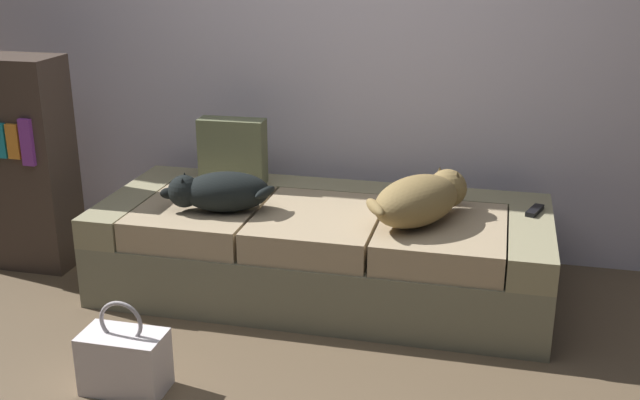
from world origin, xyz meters
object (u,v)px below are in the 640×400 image
at_px(tv_remote, 535,211).
at_px(dog_dark, 219,192).
at_px(bookshelf, 16,163).
at_px(handbag, 125,361).
at_px(throw_pillow, 233,151).
at_px(dog_tan, 422,198).
at_px(couch, 322,249).

bearing_deg(tv_remote, dog_dark, -148.82).
height_order(dog_dark, bookshelf, bookshelf).
relative_size(tv_remote, bookshelf, 0.14).
bearing_deg(dog_dark, handbag, -95.35).
bearing_deg(throw_pillow, dog_tan, -18.56).
bearing_deg(dog_dark, tv_remote, 12.31).
xyz_separation_m(couch, dog_tan, (0.48, -0.09, 0.33)).
distance_m(dog_dark, dog_tan, 0.94).
xyz_separation_m(dog_tan, tv_remote, (0.50, 0.24, -0.10)).
relative_size(dog_tan, tv_remote, 3.99).
bearing_deg(couch, tv_remote, 8.46).
bearing_deg(tv_remote, bookshelf, -157.47).
bearing_deg(throw_pillow, handbag, -90.18).
distance_m(couch, dog_tan, 0.59).
bearing_deg(dog_dark, bookshelf, 172.81).
bearing_deg(handbag, bookshelf, 137.23).
height_order(dog_tan, handbag, dog_tan).
height_order(dog_dark, handbag, dog_dark).
bearing_deg(tv_remote, throw_pillow, -164.87).
distance_m(dog_tan, bookshelf, 2.10).
bearing_deg(couch, throw_pillow, 155.31).
relative_size(dog_dark, dog_tan, 0.89).
xyz_separation_m(dog_dark, dog_tan, (0.93, 0.07, 0.02)).
height_order(couch, dog_tan, dog_tan).
distance_m(tv_remote, handbag, 1.94).
bearing_deg(bookshelf, couch, 0.73).
distance_m(tv_remote, throw_pillow, 1.52).
xyz_separation_m(couch, tv_remote, (0.98, 0.15, 0.23)).
bearing_deg(bookshelf, tv_remote, 3.66).
bearing_deg(dog_tan, couch, 168.82).
relative_size(dog_dark, tv_remote, 3.54).
xyz_separation_m(throw_pillow, bookshelf, (-1.09, -0.27, -0.06)).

